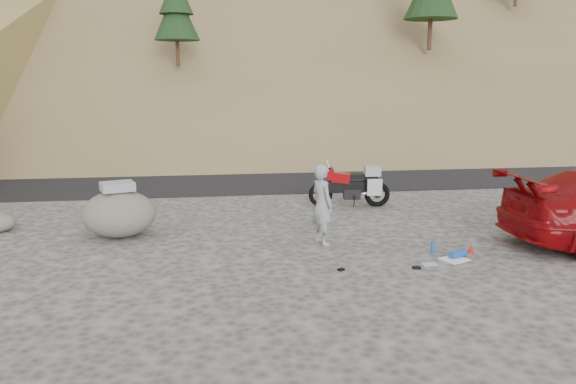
% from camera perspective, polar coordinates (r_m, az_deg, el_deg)
% --- Properties ---
extents(ground, '(140.00, 140.00, 0.00)m').
position_cam_1_polar(ground, '(12.68, 4.92, -5.11)').
color(ground, '#423F3D').
rests_on(ground, ground).
extents(road, '(120.00, 7.00, 0.05)m').
position_cam_1_polar(road, '(21.34, -0.52, 1.61)').
color(road, black).
rests_on(road, ground).
extents(motorcycle, '(2.35, 0.83, 1.40)m').
position_cam_1_polar(motorcycle, '(16.20, 6.64, 0.61)').
color(motorcycle, black).
rests_on(motorcycle, ground).
extents(man, '(0.63, 0.76, 1.78)m').
position_cam_1_polar(man, '(12.55, 3.44, -5.27)').
color(man, gray).
rests_on(man, ground).
extents(boulder, '(1.84, 1.62, 1.27)m').
position_cam_1_polar(boulder, '(13.54, -16.79, -2.07)').
color(boulder, '#555149').
rests_on(boulder, ground).
extents(small_rock, '(0.89, 0.85, 0.43)m').
position_cam_1_polar(small_rock, '(15.15, -27.23, -2.79)').
color(small_rock, '#555149').
rests_on(small_rock, ground).
extents(gear_white_cloth, '(0.64, 0.61, 0.02)m').
position_cam_1_polar(gear_white_cloth, '(11.92, 16.53, -6.57)').
color(gear_white_cloth, white).
rests_on(gear_white_cloth, ground).
extents(gear_blue_mat, '(0.43, 0.32, 0.16)m').
position_cam_1_polar(gear_blue_mat, '(12.05, 16.86, -6.05)').
color(gear_blue_mat, '#1B4BA3').
rests_on(gear_blue_mat, ground).
extents(gear_bottle, '(0.09, 0.09, 0.25)m').
position_cam_1_polar(gear_bottle, '(12.24, 14.50, -5.44)').
color(gear_bottle, '#1B4BA3').
rests_on(gear_bottle, ground).
extents(gear_funnel, '(0.14, 0.14, 0.17)m').
position_cam_1_polar(gear_funnel, '(12.51, 18.09, -5.47)').
color(gear_funnel, '#AE190B').
rests_on(gear_funnel, ground).
extents(gear_glove_a, '(0.15, 0.11, 0.04)m').
position_cam_1_polar(gear_glove_a, '(11.18, 12.92, -7.51)').
color(gear_glove_a, black).
rests_on(gear_glove_a, ground).
extents(gear_glove_b, '(0.15, 0.14, 0.04)m').
position_cam_1_polar(gear_glove_b, '(10.86, 5.41, -7.84)').
color(gear_glove_b, black).
rests_on(gear_glove_b, ground).
extents(gear_blue_cloth, '(0.31, 0.23, 0.01)m').
position_cam_1_polar(gear_blue_cloth, '(11.50, 14.19, -7.12)').
color(gear_blue_cloth, '#88B0D2').
rests_on(gear_blue_cloth, ground).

